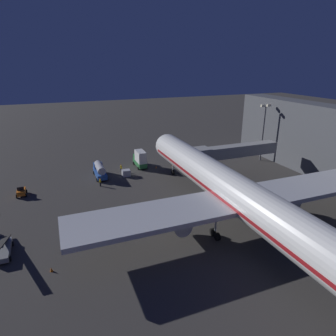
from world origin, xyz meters
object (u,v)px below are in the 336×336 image
Objects in this scene: belt_loader at (4,249)px; baggage_container_near_belt at (126,173)px; fuel_tanker at (100,170)px; traffic_cone_wingtip_svc_side at (51,270)px; jet_bridge at (230,152)px; ground_crew_marshaller_fwd at (100,182)px; baggage_tug_spare at (21,192)px; airliner_at_gate at (247,201)px; traffic_cone_nose_port at (173,165)px; ground_crew_near_nose_gear at (121,168)px; traffic_cone_nose_starboard at (156,167)px; apron_floodlight_mast at (263,128)px; cargo_truck_aft at (140,159)px.

belt_loader reaches higher than baggage_container_near_belt.
traffic_cone_wingtip_svc_side is at bearing 70.01° from fuel_tanker.
ground_crew_marshaller_fwd is at bearing -10.54° from jet_bridge.
baggage_tug_spare is 1.54× the size of ground_crew_marshaller_fwd.
jet_bridge is at bearing 157.23° from baggage_container_near_belt.
airliner_at_gate is at bearing 175.41° from traffic_cone_wingtip_svc_side.
airliner_at_gate is 38.22× the size of baggage_container_near_belt.
traffic_cone_nose_port is (-33.93, -5.16, -0.51)m from baggage_tug_spare.
baggage_container_near_belt is at bearing -149.61° from ground_crew_marshaller_fwd.
baggage_container_near_belt is (10.27, -30.56, -5.10)m from airliner_at_gate.
traffic_cone_nose_port is at bearing 177.31° from ground_crew_near_nose_gear.
traffic_cone_nose_starboard is at bearing -128.59° from traffic_cone_wingtip_svc_side.
fuel_tanker is 12.31× the size of traffic_cone_wingtip_svc_side.
baggage_container_near_belt is 0.98× the size of ground_crew_near_nose_gear.
airliner_at_gate reaches higher than apron_floodlight_mast.
airliner_at_gate is 10.15× the size of fuel_tanker.
airliner_at_gate is 124.98× the size of traffic_cone_nose_port.
baggage_container_near_belt is 3.27× the size of traffic_cone_nose_starboard.
belt_loader reaches higher than traffic_cone_nose_port.
ground_crew_marshaller_fwd is 3.20× the size of traffic_cone_nose_starboard.
fuel_tanker is at bearing -109.99° from traffic_cone_wingtip_svc_side.
apron_floodlight_mast is 7.93× the size of ground_crew_near_nose_gear.
airliner_at_gate is 35.60m from ground_crew_near_nose_gear.
apron_floodlight_mast reaches higher than traffic_cone_wingtip_svc_side.
traffic_cone_wingtip_svc_side is at bearing 51.41° from traffic_cone_nose_starboard.
apron_floodlight_mast is (-14.44, -7.16, 2.76)m from jet_bridge.
traffic_cone_nose_starboard is 1.00× the size of traffic_cone_wingtip_svc_side.
traffic_cone_nose_starboard is (-3.28, 2.45, -1.78)m from cargo_truck_aft.
jet_bridge is at bearing 171.71° from baggage_tug_spare.
fuel_tanker reaches higher than baggage_tug_spare.
ground_crew_near_nose_gear is 12.93m from traffic_cone_nose_port.
ground_crew_marshaller_fwd is (6.03, 6.84, -0.04)m from ground_crew_near_nose_gear.
airliner_at_gate reaches higher than jet_bridge.
traffic_cone_nose_port and traffic_cone_nose_starboard have the same top height.
belt_loader is at bearing 49.32° from ground_crew_near_nose_gear.
airliner_at_gate reaches higher than traffic_cone_wingtip_svc_side.
jet_bridge is at bearing -152.82° from traffic_cone_wingtip_svc_side.
ground_crew_marshaller_fwd is (42.22, 1.99, -7.71)m from apron_floodlight_mast.
airliner_at_gate is 36.08m from cargo_truck_aft.
traffic_cone_wingtip_svc_side is (16.13, 31.46, -0.74)m from ground_crew_near_nose_gear.
apron_floodlight_mast is at bearing -153.62° from jet_bridge.
ground_crew_near_nose_gear is at bearing -72.35° from airliner_at_gate.
fuel_tanker is 3.84× the size of ground_crew_marshaller_fwd.
ground_crew_marshaller_fwd is 3.20× the size of traffic_cone_wingtip_svc_side.
traffic_cone_nose_port is at bearing -52.14° from jet_bridge.
jet_bridge is 25.33m from ground_crew_near_nose_gear.
baggage_container_near_belt is at bearing -172.79° from baggage_tug_spare.
baggage_container_near_belt is at bearing 97.97° from ground_crew_near_nose_gear.
fuel_tanker is (41.35, -3.53, -7.04)m from apron_floodlight_mast.
belt_loader is 4.91× the size of baggage_container_near_belt.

